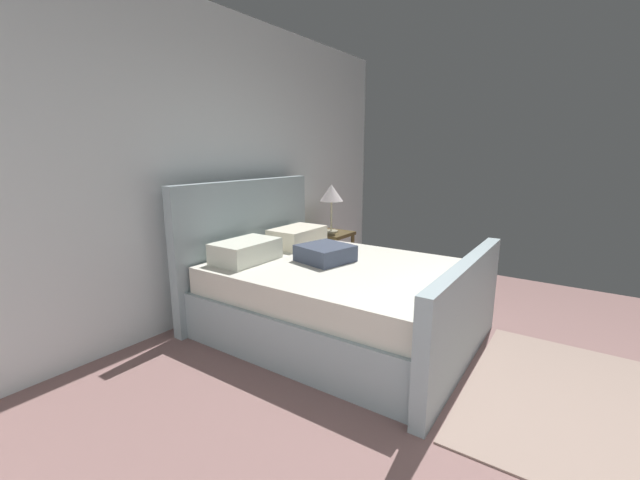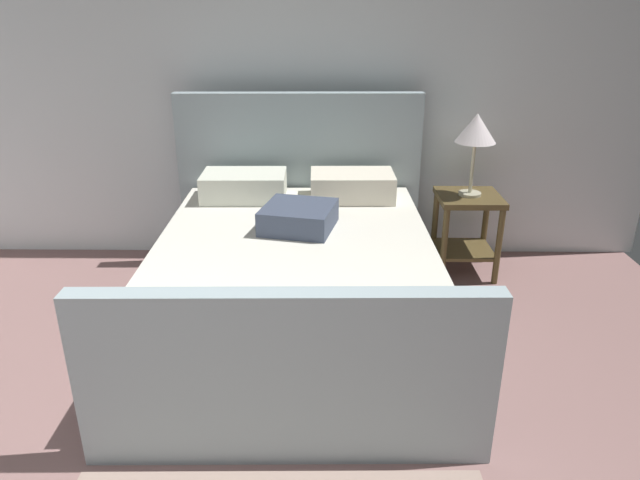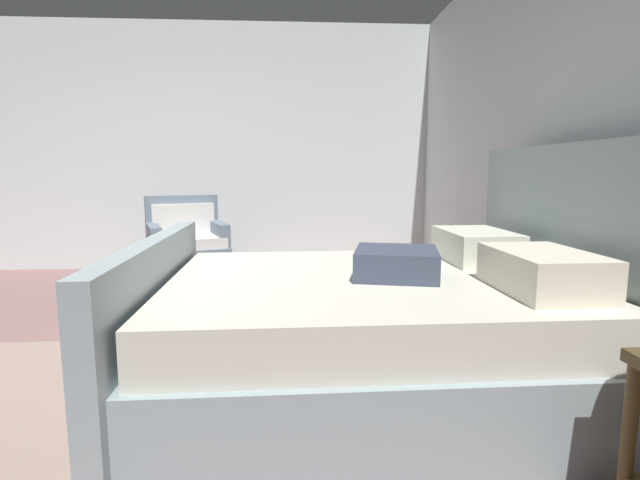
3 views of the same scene
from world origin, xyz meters
TOP-DOWN VIEW (x-y plane):
  - wall_back at (0.00, 3.42)m, footprint 6.08×0.12m
  - wall_side_left at (-3.04, 0.00)m, footprint 0.12×6.84m
  - bed at (0.40, 2.17)m, footprint 1.79×2.22m
  - armchair at (-2.03, 0.70)m, footprint 0.93×0.93m
  - area_rug at (0.40, 0.36)m, footprint 1.71×1.24m

SIDE VIEW (x-z plane):
  - area_rug at x=0.40m, z-range 0.00..0.01m
  - armchair at x=-2.03m, z-range -0.10..0.80m
  - bed at x=0.40m, z-range -0.28..1.00m
  - wall_back at x=0.00m, z-range 0.00..2.83m
  - wall_side_left at x=-3.04m, z-range 0.00..2.83m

